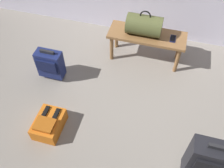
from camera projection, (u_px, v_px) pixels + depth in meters
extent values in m
plane|color=gray|center=(140.00, 119.00, 2.86)|extent=(6.60, 6.60, 0.00)
cube|color=olive|center=(147.00, 35.00, 3.19)|extent=(1.00, 0.36, 0.04)
cylinder|color=olive|center=(112.00, 48.00, 3.34)|extent=(0.05, 0.05, 0.39)
cylinder|color=olive|center=(177.00, 60.00, 3.20)|extent=(0.05, 0.05, 0.39)
cylinder|color=olive|center=(117.00, 36.00, 3.50)|extent=(0.05, 0.05, 0.39)
cylinder|color=olive|center=(179.00, 47.00, 3.35)|extent=(0.05, 0.05, 0.39)
cylinder|color=#51562D|center=(144.00, 25.00, 3.08)|extent=(0.44, 0.26, 0.26)
torus|color=black|center=(145.00, 16.00, 2.97)|extent=(0.14, 0.02, 0.14)
cube|color=#191E4C|center=(173.00, 39.00, 3.11)|extent=(0.07, 0.14, 0.01)
cube|color=black|center=(173.00, 38.00, 3.11)|extent=(0.06, 0.13, 0.00)
cube|color=black|center=(214.00, 163.00, 2.20)|extent=(0.47, 0.18, 0.54)
cylinder|color=black|center=(188.00, 164.00, 2.50)|extent=(0.02, 0.05, 0.05)
cube|color=navy|center=(50.00, 64.00, 3.10)|extent=(0.32, 0.16, 0.37)
cube|color=#11183E|center=(46.00, 67.00, 3.01)|extent=(0.26, 0.02, 0.17)
cube|color=#262628|center=(47.00, 52.00, 2.94)|extent=(0.18, 0.03, 0.04)
cylinder|color=black|center=(47.00, 70.00, 3.31)|extent=(0.02, 0.05, 0.05)
cylinder|color=black|center=(63.00, 74.00, 3.28)|extent=(0.02, 0.05, 0.05)
cube|color=orange|center=(49.00, 124.00, 2.72)|extent=(0.28, 0.38, 0.17)
cube|color=#AD5514|center=(45.00, 125.00, 2.60)|extent=(0.21, 0.17, 0.04)
cube|color=black|center=(45.00, 113.00, 2.70)|extent=(0.04, 0.19, 0.02)
cube|color=black|center=(55.00, 116.00, 2.68)|extent=(0.04, 0.19, 0.02)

